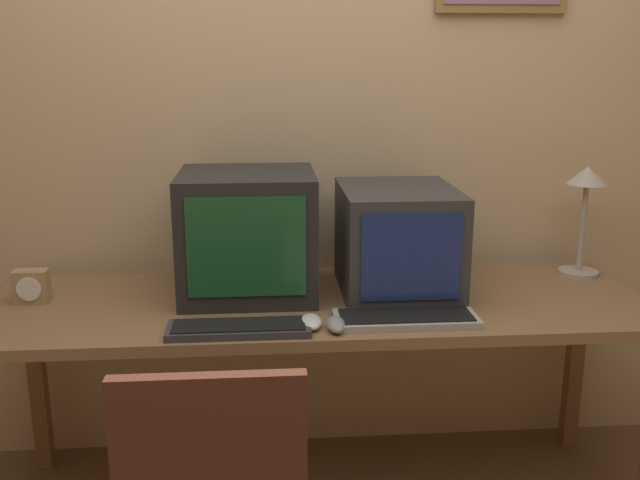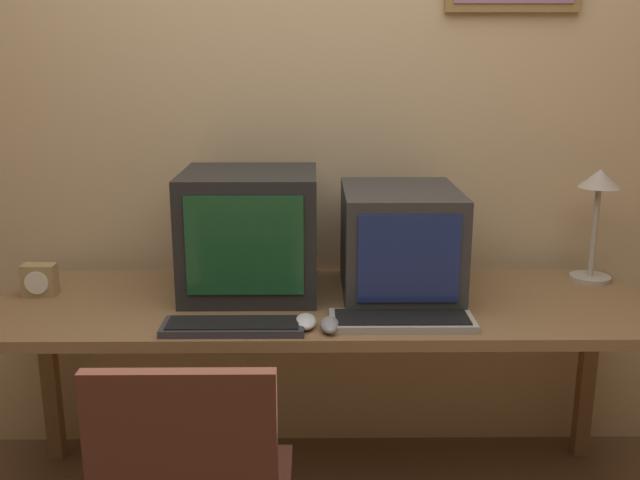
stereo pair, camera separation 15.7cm
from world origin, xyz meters
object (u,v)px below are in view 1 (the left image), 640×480
object	(u,v)px
monitor_right	(397,241)
desk_clock	(32,286)
desk_lamp	(585,197)
keyboard_main	(239,328)
monitor_left	(248,234)
mouse_near_keyboard	(336,324)
keyboard_side	(406,318)
mouse_far_corner	(311,322)

from	to	relation	value
monitor_right	desk_clock	size ratio (longest dim) A/B	4.33
monitor_right	desk_lamp	bearing A→B (deg)	11.21
keyboard_main	desk_clock	xyz separation A→B (m)	(-0.69, 0.32, 0.04)
monitor_left	monitor_right	distance (m)	0.51
mouse_near_keyboard	desk_lamp	xyz separation A→B (m)	(0.96, 0.48, 0.27)
mouse_near_keyboard	desk_lamp	size ratio (longest dim) A/B	0.28
mouse_near_keyboard	desk_clock	world-z (taller)	desk_clock
desk_lamp	keyboard_side	bearing A→B (deg)	-149.45
keyboard_side	mouse_far_corner	distance (m)	0.29
monitor_right	keyboard_side	bearing A→B (deg)	-94.70
monitor_right	mouse_near_keyboard	distance (m)	0.45
desk_lamp	mouse_near_keyboard	bearing A→B (deg)	-153.16
monitor_right	keyboard_main	distance (m)	0.65
desk_clock	mouse_far_corner	bearing A→B (deg)	-18.32
mouse_far_corner	desk_clock	distance (m)	0.95
mouse_far_corner	mouse_near_keyboard	bearing A→B (deg)	-23.49
keyboard_main	monitor_left	bearing A→B (deg)	86.21
keyboard_side	desk_lamp	bearing A→B (deg)	30.55
keyboard_side	monitor_left	bearing A→B (deg)	146.10
mouse_far_corner	keyboard_side	bearing A→B (deg)	3.40
mouse_near_keyboard	monitor_right	bearing A→B (deg)	54.63
keyboard_main	desk_clock	bearing A→B (deg)	154.78
keyboard_side	desk_lamp	xyz separation A→B (m)	(0.74, 0.44, 0.28)
desk_lamp	mouse_far_corner	bearing A→B (deg)	-156.25
monitor_left	desk_clock	xyz separation A→B (m)	(-0.71, -0.04, -0.15)
keyboard_side	mouse_near_keyboard	size ratio (longest dim) A/B	3.85
desk_clock	desk_lamp	world-z (taller)	desk_lamp
keyboard_side	mouse_far_corner	xyz separation A→B (m)	(-0.29, -0.02, 0.00)
keyboard_side	desk_clock	bearing A→B (deg)	166.73
keyboard_main	mouse_near_keyboard	bearing A→B (deg)	-1.23
mouse_near_keyboard	keyboard_main	bearing A→B (deg)	178.77
monitor_right	desk_lamp	world-z (taller)	desk_lamp
keyboard_main	desk_clock	size ratio (longest dim) A/B	3.83
monitor_left	keyboard_side	bearing A→B (deg)	-33.90
mouse_far_corner	desk_lamp	world-z (taller)	desk_lamp
mouse_near_keyboard	mouse_far_corner	bearing A→B (deg)	156.51
desk_lamp	desk_clock	bearing A→B (deg)	-175.44
keyboard_main	keyboard_side	world-z (taller)	same
keyboard_side	mouse_far_corner	world-z (taller)	mouse_far_corner
desk_clock	mouse_near_keyboard	bearing A→B (deg)	-18.72
monitor_right	mouse_near_keyboard	xyz separation A→B (m)	(-0.24, -0.34, -0.16)
monitor_right	mouse_near_keyboard	size ratio (longest dim) A/B	4.19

